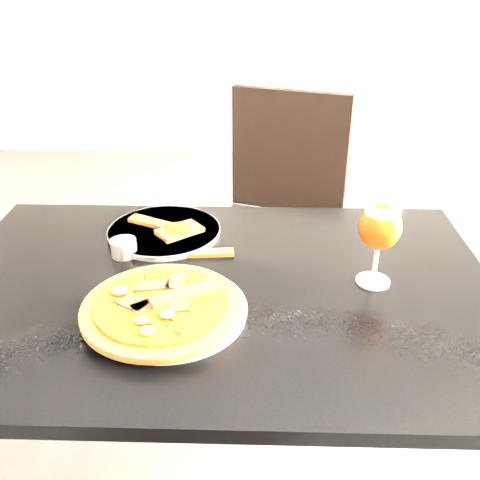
{
  "coord_description": "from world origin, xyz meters",
  "views": [
    {
      "loc": [
        -0.24,
        -1.05,
        1.38
      ],
      "look_at": [
        -0.26,
        -0.02,
        0.83
      ],
      "focal_mm": 40.0,
      "sensor_mm": 36.0,
      "label": 1
    }
  ],
  "objects_px": {
    "pizza": "(162,306)",
    "beer_glass": "(380,227)",
    "dining_table": "(219,318)",
    "chair_far": "(277,220)"
  },
  "relations": [
    {
      "from": "beer_glass",
      "to": "pizza",
      "type": "bearing_deg",
      "value": -162.48
    },
    {
      "from": "chair_far",
      "to": "pizza",
      "type": "distance_m",
      "value": 0.95
    },
    {
      "from": "dining_table",
      "to": "chair_far",
      "type": "height_order",
      "value": "chair_far"
    },
    {
      "from": "pizza",
      "to": "beer_glass",
      "type": "xyz_separation_m",
      "value": [
        0.44,
        0.14,
        0.11
      ]
    },
    {
      "from": "pizza",
      "to": "beer_glass",
      "type": "bearing_deg",
      "value": 17.52
    },
    {
      "from": "dining_table",
      "to": "pizza",
      "type": "height_order",
      "value": "pizza"
    },
    {
      "from": "dining_table",
      "to": "pizza",
      "type": "relative_size",
      "value": 3.85
    },
    {
      "from": "dining_table",
      "to": "chair_far",
      "type": "distance_m",
      "value": 0.79
    },
    {
      "from": "chair_far",
      "to": "beer_glass",
      "type": "height_order",
      "value": "chair_far"
    },
    {
      "from": "beer_glass",
      "to": "dining_table",
      "type": "bearing_deg",
      "value": -177.21
    }
  ]
}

